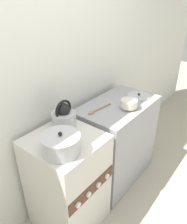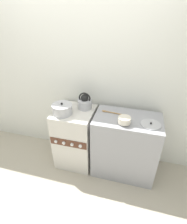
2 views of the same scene
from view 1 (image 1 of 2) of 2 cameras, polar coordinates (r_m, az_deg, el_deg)
The scene contains 8 objects.
wall_back at distance 1.71m, azimuth -16.37°, elevation 7.19°, with size 7.00×0.06×2.50m.
stove at distance 1.94m, azimuth -6.73°, elevation -17.75°, with size 0.53×0.55×0.90m.
counter at distance 2.35m, azimuth 6.00°, elevation -7.69°, with size 0.85×0.51×0.91m.
kettle at distance 1.74m, azimuth -7.68°, elevation -1.32°, with size 0.24×0.19×0.23m.
cooking_pot at distance 1.48m, azimuth -8.49°, elevation -8.21°, with size 0.27×0.27×0.16m.
enamel_bowl at distance 2.01m, azimuth 9.26°, elevation 2.15°, with size 0.15×0.15×0.09m.
loose_pot_lid at distance 2.30m, azimuth 11.74°, elevation 4.21°, with size 0.24×0.24×0.03m.
wooden_spoon at distance 1.97m, azimuth 1.08°, elevation 0.67°, with size 0.28×0.06×0.02m.
Camera 1 is at (-0.90, -0.73, 1.84)m, focal length 35.00 mm.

